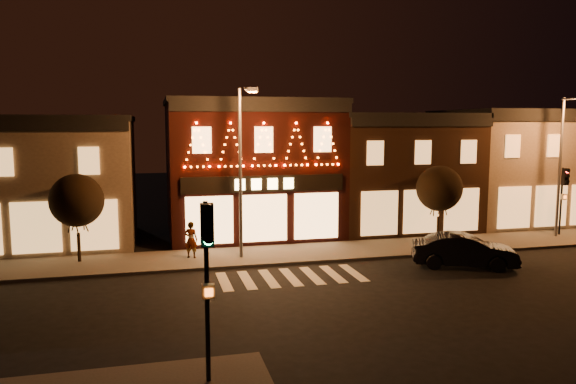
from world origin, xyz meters
name	(u,v)px	position (x,y,z in m)	size (l,w,h in m)	color
ground	(317,305)	(0.00, 0.00, 0.00)	(120.00, 120.00, 0.00)	black
sidewalk_far	(309,253)	(2.00, 8.00, 0.07)	(44.00, 4.00, 0.15)	#47423D
building_left	(23,181)	(-13.00, 13.99, 3.66)	(12.20, 8.28, 7.30)	brown
building_pulp	(251,168)	(0.00, 13.98, 4.16)	(10.20, 8.34, 8.30)	black
building_right_a	(393,171)	(9.50, 13.99, 3.76)	(9.20, 8.28, 7.50)	#361F12
building_right_b	(512,166)	(18.50, 13.99, 3.91)	(9.20, 8.28, 7.80)	brown
traffic_signal_near	(207,257)	(-4.62, -5.60, 3.50)	(0.35, 0.49, 4.75)	black
traffic_signal_far	(564,187)	(18.08, 8.47, 3.07)	(0.31, 0.46, 4.10)	black
streetlamp_mid	(242,160)	(-1.61, 7.42, 5.10)	(0.72, 1.93, 8.43)	#59595E
streetlamp_right	(563,156)	(17.53, 8.01, 4.98)	(0.53, 1.88, 8.22)	#59595E
tree_left	(77,200)	(-9.50, 8.70, 3.17)	(2.58, 2.58, 4.31)	black
tree_right	(439,188)	(9.94, 8.72, 3.20)	(2.60, 2.60, 4.35)	black
dark_sedan	(464,251)	(8.51, 3.68, 0.80)	(1.70, 4.87, 1.61)	black
pedestrian	(191,240)	(-4.12, 8.13, 1.07)	(0.67, 0.44, 1.85)	gray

